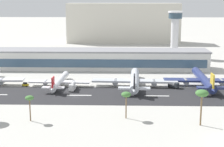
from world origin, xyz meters
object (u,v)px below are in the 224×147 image
(airliner_red_tail_gate_1, at_px, (59,82))
(palm_tree_2, at_px, (202,94))
(palm_tree_1, at_px, (30,99))
(airliner_black_tail_gate_2, at_px, (135,81))
(service_baggage_tug_1, at_px, (25,84))
(palm_tree_0, at_px, (126,95))
(airliner_gold_tail_gate_3, at_px, (204,80))
(service_box_truck_2, at_px, (174,85))
(terminal_building, at_px, (99,59))
(control_tower, at_px, (175,29))
(distant_hotel_block, at_px, (123,23))
(service_fuel_truck_0, at_px, (73,86))

(airliner_red_tail_gate_1, bearing_deg, palm_tree_2, -130.67)
(palm_tree_1, height_order, palm_tree_2, palm_tree_2)
(airliner_black_tail_gate_2, bearing_deg, service_baggage_tug_1, 93.08)
(palm_tree_1, distance_m, palm_tree_2, 65.06)
(palm_tree_0, distance_m, palm_tree_2, 28.86)
(airliner_gold_tail_gate_3, bearing_deg, service_box_truck_2, 104.85)
(terminal_building, bearing_deg, palm_tree_2, -67.62)
(control_tower, xyz_separation_m, service_box_truck_2, (-14.44, -102.29, -20.46))
(control_tower, relative_size, service_box_truck_2, 5.97)
(distant_hotel_block, xyz_separation_m, service_fuel_truck_0, (-26.47, -201.56, -18.45))
(service_box_truck_2, relative_size, palm_tree_2, 0.44)
(airliner_red_tail_gate_1, xyz_separation_m, airliner_gold_tail_gate_3, (77.66, 2.49, 0.81))
(service_baggage_tug_1, bearing_deg, service_fuel_truck_0, -178.62)
(airliner_gold_tail_gate_3, bearing_deg, palm_tree_1, 126.95)
(terminal_building, bearing_deg, service_baggage_tug_1, -125.95)
(airliner_black_tail_gate_2, relative_size, service_box_truck_2, 8.32)
(palm_tree_0, bearing_deg, distant_hotel_block, 90.16)
(terminal_building, height_order, service_fuel_truck_0, terminal_building)
(terminal_building, xyz_separation_m, palm_tree_2, (44.76, -108.68, 5.59))
(palm_tree_2, bearing_deg, control_tower, 85.62)
(airliner_red_tail_gate_1, xyz_separation_m, service_baggage_tug_1, (-18.43, -0.20, -1.62))
(airliner_red_tail_gate_1, distance_m, palm_tree_2, 86.31)
(control_tower, height_order, palm_tree_2, control_tower)
(airliner_red_tail_gate_1, height_order, palm_tree_0, palm_tree_0)
(service_baggage_tug_1, bearing_deg, control_tower, -115.60)
(airliner_black_tail_gate_2, distance_m, service_fuel_truck_0, 33.25)
(airliner_gold_tail_gate_3, bearing_deg, control_tower, 2.32)
(service_fuel_truck_0, xyz_separation_m, palm_tree_1, (-9.95, -47.29, 6.83))
(airliner_gold_tail_gate_3, xyz_separation_m, service_box_truck_2, (-16.73, -4.13, -1.68))
(control_tower, xyz_separation_m, palm_tree_1, (-77.09, -155.75, -13.39))
(terminal_building, xyz_separation_m, airliner_black_tail_gate_2, (21.99, -50.27, -3.04))
(distant_hotel_block, bearing_deg, service_baggage_tug_1, -105.32)
(airliner_gold_tail_gate_3, relative_size, service_fuel_truck_0, 6.04)
(airliner_red_tail_gate_1, height_order, service_baggage_tug_1, airliner_red_tail_gate_1)
(airliner_gold_tail_gate_3, height_order, service_box_truck_2, airliner_gold_tail_gate_3)
(palm_tree_1, bearing_deg, airliner_gold_tail_gate_3, 35.96)
(terminal_building, bearing_deg, service_fuel_truck_0, -99.91)
(terminal_building, relative_size, service_box_truck_2, 23.79)
(distant_hotel_block, relative_size, airliner_black_tail_gate_2, 2.32)
(airliner_black_tail_gate_2, xyz_separation_m, airliner_gold_tail_gate_3, (37.22, 2.12, 0.12))
(airliner_red_tail_gate_1, xyz_separation_m, service_fuel_truck_0, (8.23, -7.81, -0.64))
(terminal_building, distance_m, airliner_gold_tail_gate_3, 76.38)
(airliner_red_tail_gate_1, height_order, service_box_truck_2, airliner_red_tail_gate_1)
(terminal_building, distance_m, airliner_black_tail_gate_2, 54.96)
(airliner_black_tail_gate_2, relative_size, palm_tree_0, 4.67)
(distant_hotel_block, relative_size, airliner_red_tail_gate_1, 2.93)
(distant_hotel_block, xyz_separation_m, service_box_truck_2, (26.23, -195.39, -18.69))
(control_tower, distance_m, palm_tree_1, 174.30)
(terminal_building, xyz_separation_m, service_box_truck_2, (42.48, -52.28, -4.61))
(distant_hotel_block, relative_size, palm_tree_2, 8.52)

